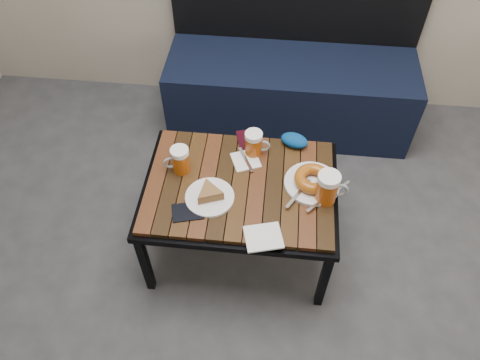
# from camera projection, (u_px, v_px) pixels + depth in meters

# --- Properties ---
(bench) EXTENTS (1.40, 0.50, 0.95)m
(bench) POSITION_uv_depth(u_px,v_px,m) (290.00, 85.00, 2.74)
(bench) COLOR black
(bench) RESTS_ON ground
(cafe_table) EXTENTS (0.84, 0.62, 0.47)m
(cafe_table) POSITION_uv_depth(u_px,v_px,m) (240.00, 191.00, 2.04)
(cafe_table) COLOR black
(cafe_table) RESTS_ON ground
(beer_mug_left) EXTENTS (0.12, 0.09, 0.13)m
(beer_mug_left) POSITION_uv_depth(u_px,v_px,m) (180.00, 160.00, 2.01)
(beer_mug_left) COLOR #A8470D
(beer_mug_left) RESTS_ON cafe_table
(beer_mug_centre) EXTENTS (0.11, 0.08, 0.13)m
(beer_mug_centre) POSITION_uv_depth(u_px,v_px,m) (254.00, 144.00, 2.07)
(beer_mug_centre) COLOR #A8470D
(beer_mug_centre) RESTS_ON cafe_table
(beer_mug_right) EXTENTS (0.14, 0.09, 0.15)m
(beer_mug_right) POSITION_uv_depth(u_px,v_px,m) (328.00, 188.00, 1.89)
(beer_mug_right) COLOR #A8470D
(beer_mug_right) RESTS_ON cafe_table
(plate_pie) EXTENTS (0.21, 0.21, 0.06)m
(plate_pie) POSITION_uv_depth(u_px,v_px,m) (210.00, 195.00, 1.94)
(plate_pie) COLOR white
(plate_pie) RESTS_ON cafe_table
(plate_bagel) EXTENTS (0.28, 0.28, 0.07)m
(plate_bagel) POSITION_uv_depth(u_px,v_px,m) (312.00, 181.00, 1.98)
(plate_bagel) COLOR white
(plate_bagel) RESTS_ON cafe_table
(napkin_left) EXTENTS (0.15, 0.15, 0.01)m
(napkin_left) POSITION_uv_depth(u_px,v_px,m) (246.00, 160.00, 2.08)
(napkin_left) COLOR white
(napkin_left) RESTS_ON cafe_table
(napkin_right) EXTENTS (0.17, 0.15, 0.01)m
(napkin_right) POSITION_uv_depth(u_px,v_px,m) (263.00, 237.00, 1.83)
(napkin_right) COLOR white
(napkin_right) RESTS_ON cafe_table
(passport_navy) EXTENTS (0.15, 0.12, 0.01)m
(passport_navy) POSITION_uv_depth(u_px,v_px,m) (188.00, 212.00, 1.91)
(passport_navy) COLOR black
(passport_navy) RESTS_ON cafe_table
(passport_burgundy) EXTENTS (0.13, 0.16, 0.01)m
(passport_burgundy) POSITION_uv_depth(u_px,v_px,m) (249.00, 141.00, 2.16)
(passport_burgundy) COLOR black
(passport_burgundy) RESTS_ON cafe_table
(knit_pouch) EXTENTS (0.15, 0.12, 0.05)m
(knit_pouch) POSITION_uv_depth(u_px,v_px,m) (294.00, 140.00, 2.13)
(knit_pouch) COLOR #051688
(knit_pouch) RESTS_ON cafe_table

